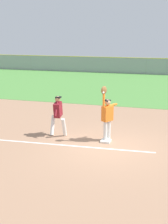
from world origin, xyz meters
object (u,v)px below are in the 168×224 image
(first_base, at_px, (106,141))
(parked_car_black, at_px, (109,62))
(fielder, at_px, (107,114))
(runner, at_px, (58,113))
(baseball, at_px, (103,93))
(parked_car_silver, at_px, (162,64))

(first_base, xyz_separation_m, parked_car_black, (-4.50, 24.55, 0.63))
(fielder, height_order, parked_car_black, fielder)
(runner, height_order, parked_car_black, runner)
(runner, height_order, baseball, baseball)
(first_base, distance_m, baseball, 2.01)
(first_base, xyz_separation_m, parked_car_silver, (1.59, 24.68, 0.63))
(fielder, bearing_deg, parked_car_black, -46.50)
(runner, relative_size, parked_car_black, 0.38)
(fielder, height_order, parked_car_silver, fielder)
(baseball, height_order, parked_car_black, baseball)
(first_base, relative_size, parked_car_black, 0.08)
(baseball, bearing_deg, runner, 170.44)
(first_base, bearing_deg, runner, 173.98)
(first_base, relative_size, runner, 0.22)
(parked_car_silver, bearing_deg, runner, -105.15)
(fielder, bearing_deg, first_base, 122.43)
(baseball, xyz_separation_m, parked_car_silver, (1.70, 24.79, -1.37))
(first_base, relative_size, fielder, 0.17)
(runner, xyz_separation_m, parked_car_black, (-2.41, 24.33, -0.32))
(first_base, distance_m, parked_car_black, 24.97)
(fielder, bearing_deg, runner, 31.07)
(first_base, distance_m, fielder, 1.09)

